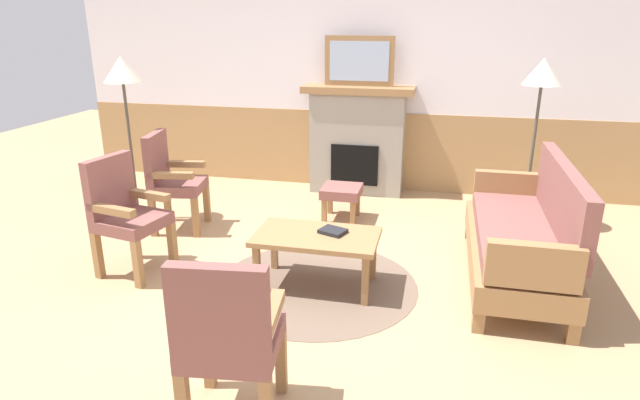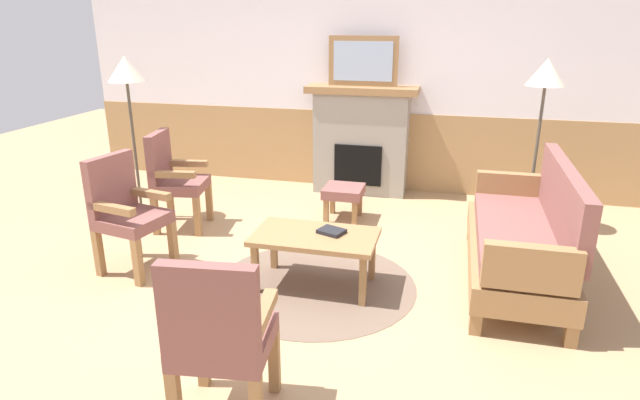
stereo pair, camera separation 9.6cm
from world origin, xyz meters
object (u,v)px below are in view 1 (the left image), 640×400
Objects in this scene: armchair_near_fireplace at (124,210)px; floor_lamp_by_couch at (542,83)px; footstool at (341,193)px; couch at (523,235)px; floor_lamp_by_chairs at (123,80)px; coffee_table at (317,241)px; fireplace at (357,139)px; book_on_table at (333,231)px; framed_picture at (359,61)px; armchair_front_left at (228,335)px; armchair_by_window_left at (171,177)px.

floor_lamp_by_couch is (3.37, 1.80, 0.91)m from armchair_near_fireplace.
footstool is 0.41× the size of armchair_near_fireplace.
couch is 1.07× the size of floor_lamp_by_chairs.
floor_lamp_by_couch is at bearing 44.00° from coffee_table.
couch reaches higher than coffee_table.
floor_lamp_by_couch is (1.86, 0.21, 1.17)m from footstool.
footstool is (-1.67, 1.06, -0.11)m from couch.
couch is 4.50× the size of footstool.
fireplace is 0.72× the size of couch.
book_on_table is 2.54m from floor_lamp_by_couch.
framed_picture reaches higher than floor_lamp_by_couch.
couch and armchair_front_left have the same top height.
fireplace reaches higher than armchair_near_fireplace.
framed_picture is 0.48× the size of floor_lamp_by_chairs.
armchair_near_fireplace is (-1.51, -2.58, -0.11)m from fireplace.
floor_lamp_by_chairs is (-3.78, 0.60, 1.05)m from couch.
framed_picture is at bearing 157.26° from floor_lamp_by_couch.
framed_picture is 2.88m from couch.
book_on_table is at bearing -165.11° from couch.
fireplace is 0.77× the size of floor_lamp_by_couch.
couch is 1.64m from coffee_table.
coffee_table is at bearing -88.03° from fireplace.
armchair_by_window_left is at bearing -18.71° from floor_lamp_by_chairs.
framed_picture reaches higher than coffee_table.
armchair_front_left is 3.51m from floor_lamp_by_chairs.
couch and armchair_by_window_left have the same top height.
coffee_table reaches higher than footstool.
armchair_near_fireplace reaches higher than book_on_table.
armchair_by_window_left is 0.58× the size of floor_lamp_by_couch.
couch is at bearing -50.90° from fireplace.
armchair_near_fireplace is 1.00× the size of armchair_by_window_left.
armchair_front_left is at bearing -89.85° from framed_picture.
armchair_front_left is at bearing -44.67° from armchair_near_fireplace.
floor_lamp_by_chairs reaches higher than armchair_by_window_left.
armchair_front_left reaches higher than coffee_table.
couch is at bearing 50.95° from armchair_front_left.
framed_picture is 2.68m from book_on_table.
floor_lamp_by_chairs is at bearing 118.17° from armchair_near_fireplace.
armchair_by_window_left is (-1.80, 0.81, 0.08)m from book_on_table.
armchair_by_window_left is 3.68m from floor_lamp_by_couch.
couch is 1.66m from floor_lamp_by_couch.
framed_picture is 4.14× the size of book_on_table.
couch reaches higher than footstool.
floor_lamp_by_couch reaches higher than armchair_near_fireplace.
couch is 3.29m from armchair_by_window_left.
footstool is at bearing -173.57° from floor_lamp_by_couch.
footstool is 3.10m from armchair_front_left.
floor_lamp_by_chairs is (-2.13, 2.64, 0.91)m from armchair_front_left.
footstool is 2.21m from armchair_near_fireplace.
armchair_by_window_left is (-1.60, -1.62, -1.02)m from framed_picture.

